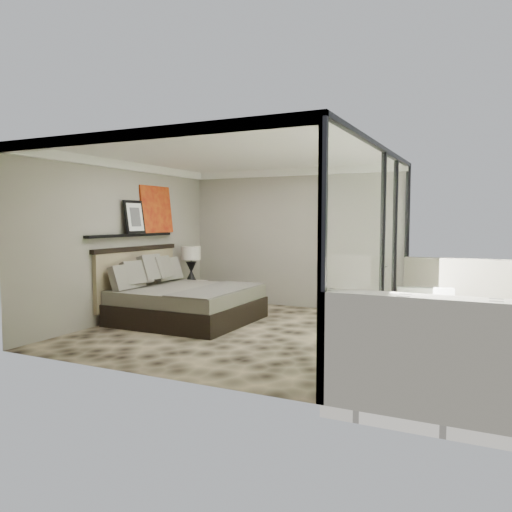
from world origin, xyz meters
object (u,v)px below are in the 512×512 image
at_px(bed, 182,301).
at_px(lounger, 432,327).
at_px(table_lamp, 191,259).
at_px(nightstand, 189,293).

height_order(bed, lounger, bed).
bearing_deg(lounger, table_lamp, 153.65).
relative_size(bed, nightstand, 4.03).
xyz_separation_m(bed, lounger, (4.14, 0.35, -0.14)).
bearing_deg(bed, table_lamp, 116.87).
bearing_deg(nightstand, bed, -54.30).
bearing_deg(table_lamp, lounger, -11.35).
bearing_deg(lounger, bed, 169.83).
xyz_separation_m(nightstand, lounger, (4.86, -0.97, -0.06)).
distance_m(bed, nightstand, 1.51).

